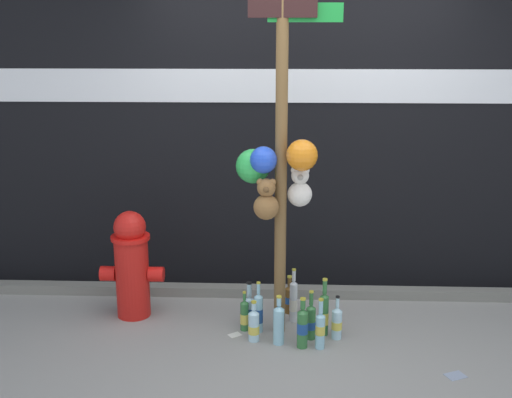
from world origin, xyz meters
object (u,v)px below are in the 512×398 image
object	(u,v)px
memorial_post	(278,139)
bottle_8	(258,313)
bottle_3	(289,298)
bottle_10	(249,309)
bottle_11	(302,327)
bottle_2	(254,325)
fire_hydrant	(132,264)
bottle_4	(337,323)
bottle_9	(320,329)
bottle_6	(324,313)
bottle_0	(244,315)
bottle_5	(311,321)
bottle_1	(279,324)
bottle_7	(293,301)

from	to	relation	value
memorial_post	bottle_8	world-z (taller)	memorial_post
bottle_3	bottle_10	xyz separation A→B (m)	(-0.30, -0.20, 0.00)
bottle_10	bottle_11	xyz separation A→B (m)	(0.38, -0.34, 0.03)
bottle_2	bottle_8	world-z (taller)	bottle_8
fire_hydrant	bottle_4	bearing A→B (deg)	-12.05
fire_hydrant	bottle_11	distance (m)	1.38
bottle_3	bottle_9	bearing A→B (deg)	-69.97
memorial_post	bottle_2	world-z (taller)	memorial_post
bottle_6	bottle_0	bearing A→B (deg)	175.05
fire_hydrant	bottle_6	bearing A→B (deg)	-10.69
bottle_0	bottle_2	distance (m)	0.18
memorial_post	bottle_5	xyz separation A→B (m)	(0.24, -0.10, -1.27)
bottle_9	bottle_8	bearing A→B (deg)	151.67
bottle_1	bottle_9	bearing A→B (deg)	-10.84
bottle_0	bottle_6	size ratio (longest dim) A/B	0.70
fire_hydrant	bottle_10	world-z (taller)	fire_hydrant
fire_hydrant	bottle_9	size ratio (longest dim) A/B	2.26
bottle_1	bottle_2	size ratio (longest dim) A/B	1.20
fire_hydrant	bottle_6	distance (m)	1.48
bottle_1	bottle_7	distance (m)	0.37
bottle_0	bottle_3	world-z (taller)	bottle_3
memorial_post	bottle_10	world-z (taller)	memorial_post
bottle_4	bottle_6	xyz separation A→B (m)	(-0.09, 0.05, 0.04)
fire_hydrant	bottle_4	size ratio (longest dim) A/B	2.57
bottle_4	memorial_post	bearing A→B (deg)	168.83
bottle_1	bottle_6	bearing A→B (deg)	24.79
bottle_2	bottle_9	xyz separation A→B (m)	(0.46, -0.09, 0.03)
bottle_3	bottle_7	size ratio (longest dim) A/B	0.73
bottle_0	bottle_3	bearing A→B (deg)	42.88
bottle_4	bottle_9	bearing A→B (deg)	-130.30
fire_hydrant	bottle_8	bearing A→B (deg)	-14.06
bottle_0	bottle_8	size ratio (longest dim) A/B	0.78
bottle_11	fire_hydrant	bearing A→B (deg)	159.95
bottle_1	bottle_6	xyz separation A→B (m)	(0.32, 0.15, 0.01)
bottle_6	bottle_2	bearing A→B (deg)	-167.32
bottle_7	bottle_0	bearing A→B (deg)	-155.93
bottle_8	bottle_10	distance (m)	0.14
fire_hydrant	bottle_5	size ratio (longest dim) A/B	2.28
bottle_5	bottle_1	bearing A→B (deg)	-159.92
bottle_8	bottle_9	distance (m)	0.49
bottle_0	bottle_10	world-z (taller)	bottle_10
bottle_7	bottle_10	xyz separation A→B (m)	(-0.33, -0.06, -0.04)
bottle_6	bottle_9	world-z (taller)	bottle_6
memorial_post	fire_hydrant	bearing A→B (deg)	167.60
bottle_4	fire_hydrant	bearing A→B (deg)	167.95
memorial_post	bottle_2	distance (m)	1.31
bottle_0	bottle_11	world-z (taller)	bottle_11
bottle_2	bottle_11	size ratio (longest dim) A/B	0.82
bottle_6	bottle_8	xyz separation A→B (m)	(-0.47, 0.03, -0.02)
bottle_4	bottle_8	size ratio (longest dim) A/B	0.84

